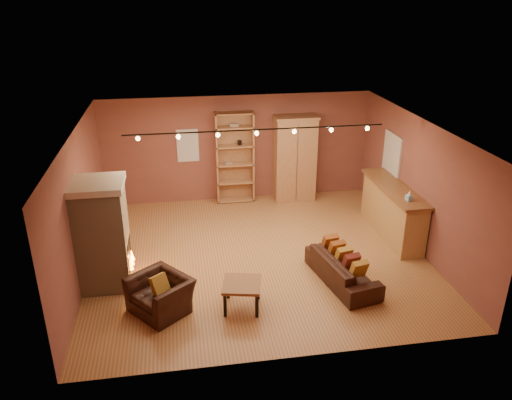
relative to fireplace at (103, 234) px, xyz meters
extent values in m
plane|color=#905E33|center=(3.04, 0.60, -1.06)|extent=(7.00, 7.00, 0.00)
plane|color=brown|center=(3.04, 0.60, 1.74)|extent=(7.00, 7.00, 0.00)
cube|color=brown|center=(3.04, 3.85, 0.34)|extent=(7.00, 0.02, 2.80)
cube|color=brown|center=(-0.46, 0.60, 0.34)|extent=(0.02, 6.50, 2.80)
cube|color=brown|center=(6.54, 0.60, 0.34)|extent=(0.02, 6.50, 2.80)
cube|color=tan|center=(-0.01, 0.00, -0.06)|extent=(0.90, 0.90, 2.00)
cube|color=beige|center=(-0.01, 0.00, 1.00)|extent=(0.98, 0.98, 0.12)
cube|color=black|center=(0.40, 0.00, -0.46)|extent=(0.10, 0.65, 0.55)
cone|color=orange|center=(0.46, 0.00, -0.58)|extent=(0.10, 0.10, 0.22)
cube|color=silver|center=(1.74, 3.83, 0.49)|extent=(0.56, 0.04, 0.86)
cube|color=tan|center=(2.94, 3.83, 0.15)|extent=(0.99, 0.04, 2.41)
cube|color=tan|center=(2.46, 3.66, 0.15)|extent=(0.04, 0.38, 2.41)
cube|color=tan|center=(3.41, 3.66, 0.15)|extent=(0.04, 0.38, 2.41)
cube|color=gray|center=(2.77, 3.66, 0.01)|extent=(0.18, 0.12, 0.05)
cube|color=black|center=(3.07, 3.66, 0.55)|extent=(0.10, 0.10, 0.12)
cube|color=tan|center=(2.94, 3.66, -1.02)|extent=(0.99, 0.38, 0.04)
cube|color=tan|center=(2.94, 3.66, -0.51)|extent=(0.99, 0.38, 0.03)
cube|color=tan|center=(2.94, 3.66, -0.02)|extent=(0.99, 0.38, 0.04)
cube|color=tan|center=(2.94, 3.66, 0.48)|extent=(0.99, 0.38, 0.04)
cube|color=tan|center=(2.94, 3.66, 0.97)|extent=(0.99, 0.38, 0.04)
cube|color=tan|center=(2.94, 3.66, 1.33)|extent=(0.99, 0.38, 0.04)
cube|color=tan|center=(4.52, 3.56, 0.05)|extent=(1.06, 0.58, 2.23)
cube|color=brown|center=(4.52, 3.27, 0.05)|extent=(0.02, 0.01, 2.13)
cube|color=tan|center=(4.52, 3.56, 1.20)|extent=(1.12, 0.64, 0.06)
cube|color=tan|center=(6.24, 1.08, -0.49)|extent=(0.54, 2.38, 1.14)
cube|color=brown|center=(6.24, 1.08, 0.11)|extent=(0.66, 2.50, 0.06)
cube|color=#84BAD4|center=(6.19, 0.30, 0.19)|extent=(0.13, 0.13, 0.11)
cone|color=white|center=(6.19, 0.30, 0.30)|extent=(0.08, 0.08, 0.10)
cube|color=silver|center=(6.51, 2.00, 0.59)|extent=(0.05, 0.90, 1.00)
imported|color=black|center=(4.49, -0.67, -0.70)|extent=(0.89, 1.92, 0.72)
cube|color=#AB7D2B|center=(4.60, -1.21, -0.47)|extent=(0.34, 0.28, 0.36)
cube|color=maroon|center=(4.54, -0.94, -0.47)|extent=(0.34, 0.28, 0.36)
cube|color=#AB7D2B|center=(4.49, -0.67, -0.47)|extent=(0.34, 0.28, 0.36)
cube|color=brown|center=(4.43, -0.40, -0.47)|extent=(0.34, 0.28, 0.36)
cube|color=brown|center=(4.38, -0.13, -0.47)|extent=(0.34, 0.28, 0.36)
imported|color=black|center=(1.02, -1.06, -0.62)|extent=(1.14, 1.19, 0.88)
cube|color=#AB7D2B|center=(1.02, -1.06, -0.51)|extent=(0.38, 0.37, 0.34)
cube|color=brown|center=(2.45, -1.20, -0.58)|extent=(0.79, 0.79, 0.06)
cube|color=black|center=(2.17, -1.48, -0.84)|extent=(0.06, 0.06, 0.44)
cube|color=black|center=(2.72, -1.48, -0.84)|extent=(0.06, 0.06, 0.44)
cube|color=black|center=(2.17, -0.93, -0.84)|extent=(0.06, 0.06, 0.44)
cube|color=black|center=(2.72, -0.93, -0.84)|extent=(0.06, 0.06, 0.44)
cylinder|color=black|center=(3.04, 0.80, 1.66)|extent=(5.20, 0.03, 0.03)
sphere|color=#FFD88C|center=(0.74, 0.80, 1.59)|extent=(0.09, 0.09, 0.09)
sphere|color=#FFD88C|center=(1.51, 0.80, 1.59)|extent=(0.09, 0.09, 0.09)
sphere|color=#FFD88C|center=(2.27, 0.80, 1.59)|extent=(0.09, 0.09, 0.09)
sphere|color=#FFD88C|center=(3.04, 0.80, 1.59)|extent=(0.09, 0.09, 0.09)
sphere|color=#FFD88C|center=(3.81, 0.80, 1.59)|extent=(0.09, 0.09, 0.09)
sphere|color=#FFD88C|center=(4.57, 0.80, 1.59)|extent=(0.09, 0.09, 0.09)
sphere|color=#FFD88C|center=(5.34, 0.80, 1.59)|extent=(0.09, 0.09, 0.09)
camera|label=1|loc=(1.48, -8.65, 4.25)|focal=35.00mm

